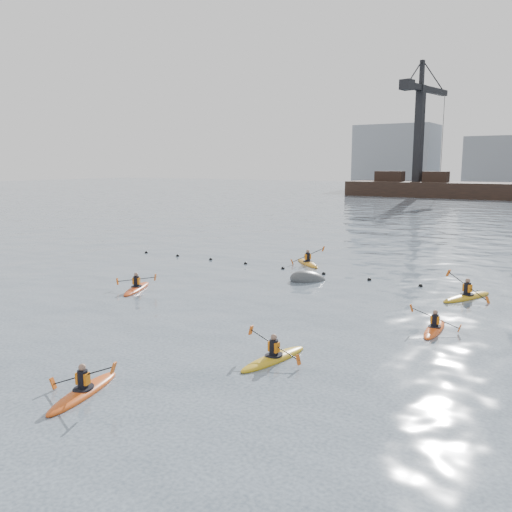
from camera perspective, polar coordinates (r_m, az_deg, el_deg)
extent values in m
plane|color=#384252|center=(15.69, -24.41, -16.50)|extent=(400.00, 400.00, 0.00)
sphere|color=black|center=(42.26, -11.47, 0.34)|extent=(0.24, 0.24, 0.24)
sphere|color=black|center=(40.37, -8.25, 0.01)|extent=(0.24, 0.24, 0.24)
sphere|color=black|center=(38.57, -4.79, -0.37)|extent=(0.24, 0.24, 0.24)
sphere|color=black|center=(36.82, -1.10, -0.82)|extent=(0.24, 0.24, 0.24)
sphere|color=black|center=(35.16, 2.85, -1.32)|extent=(0.24, 0.24, 0.24)
sphere|color=black|center=(33.65, 7.14, -1.88)|extent=(0.24, 0.24, 0.24)
sphere|color=black|center=(32.39, 11.84, -2.46)|extent=(0.24, 0.24, 0.24)
sphere|color=black|center=(31.46, 16.94, -3.03)|extent=(0.24, 0.24, 0.24)
sphere|color=black|center=(30.90, 22.34, -3.57)|extent=(0.24, 0.24, 0.24)
cube|color=black|center=(124.09, 13.90, 8.16)|extent=(6.00, 3.00, 2.20)
cube|color=black|center=(121.23, 18.41, 7.93)|extent=(5.00, 3.00, 2.20)
cube|color=black|center=(122.43, 16.78, 12.19)|extent=(1.85, 1.85, 20.00)
cube|color=black|center=(125.69, 17.56, 16.39)|extent=(4.31, 17.93, 1.20)
cube|color=black|center=(117.71, 15.61, 16.97)|extent=(2.62, 2.94, 2.00)
cube|color=black|center=(123.71, 17.08, 17.98)|extent=(0.93, 0.93, 5.00)
cube|color=gray|center=(165.82, 14.53, 10.09)|extent=(22.00, 14.00, 18.00)
ellipsoid|color=#CE4A13|center=(17.22, -17.70, -13.55)|extent=(1.50, 3.37, 0.33)
cylinder|color=black|center=(17.17, -17.72, -13.13)|extent=(0.76, 0.76, 0.06)
cylinder|color=black|center=(17.06, -17.77, -12.23)|extent=(0.31, 0.31, 0.54)
cube|color=orange|center=(17.06, -17.77, -12.17)|extent=(0.42, 0.32, 0.35)
sphere|color=#8C6651|center=(16.94, -17.83, -11.09)|extent=(0.22, 0.22, 0.22)
cylinder|color=black|center=(17.03, -17.79, -11.91)|extent=(2.08, 0.60, 0.84)
cube|color=#D85914|center=(17.76, -20.58, -12.44)|extent=(0.20, 0.18, 0.35)
cube|color=#D85914|center=(16.34, -14.77, -11.30)|extent=(0.20, 0.18, 0.35)
ellipsoid|color=gold|center=(19.06, 1.88, -10.79)|extent=(1.17, 3.38, 0.33)
cylinder|color=black|center=(19.01, 1.88, -10.41)|extent=(0.71, 0.71, 0.06)
cylinder|color=black|center=(18.92, 1.89, -9.58)|extent=(0.31, 0.31, 0.54)
cube|color=orange|center=(18.91, 1.89, -9.52)|extent=(0.40, 0.28, 0.35)
sphere|color=#8C6651|center=(18.80, 1.89, -8.53)|extent=(0.22, 0.22, 0.22)
cylinder|color=black|center=(18.88, 1.89, -9.28)|extent=(2.18, 0.38, 0.67)
cube|color=#D85914|center=(19.45, -0.53, -7.80)|extent=(0.17, 0.17, 0.35)
cube|color=#D85914|center=(18.36, 4.47, -10.83)|extent=(0.17, 0.17, 0.35)
ellipsoid|color=#C23E12|center=(30.02, -12.46, -3.41)|extent=(1.99, 3.33, 0.34)
cylinder|color=black|center=(29.99, -12.47, -3.16)|extent=(0.83, 0.83, 0.06)
cylinder|color=black|center=(29.93, -12.49, -2.61)|extent=(0.31, 0.31, 0.54)
cube|color=orange|center=(29.93, -12.49, -2.57)|extent=(0.44, 0.37, 0.36)
sphere|color=#8C6651|center=(29.86, -12.51, -1.92)|extent=(0.22, 0.22, 0.22)
cylinder|color=black|center=(29.91, -12.50, -2.41)|extent=(2.10, 0.98, 0.36)
cube|color=#D85914|center=(30.33, -14.38, -2.61)|extent=(0.15, 0.18, 0.36)
cube|color=#D85914|center=(29.52, -10.56, -2.21)|extent=(0.15, 0.18, 0.36)
ellipsoid|color=gold|center=(29.49, 21.30, -4.08)|extent=(2.13, 3.65, 0.37)
cylinder|color=black|center=(29.45, 21.32, -3.80)|extent=(0.90, 0.90, 0.07)
cylinder|color=black|center=(29.39, 21.35, -3.19)|extent=(0.34, 0.34, 0.59)
cube|color=orange|center=(29.38, 21.36, -3.14)|extent=(0.48, 0.39, 0.39)
sphere|color=#8C6651|center=(29.30, 21.40, -2.42)|extent=(0.24, 0.24, 0.24)
cylinder|color=black|center=(29.36, 21.37, -2.97)|extent=(2.12, 0.95, 1.09)
cube|color=#D85914|center=(29.92, 19.60, -1.68)|extent=(0.26, 0.23, 0.38)
cube|color=#D85914|center=(28.84, 23.21, -4.31)|extent=(0.26, 0.23, 0.38)
ellipsoid|color=#E14F15|center=(23.46, 18.27, -7.35)|extent=(0.79, 3.05, 0.30)
cylinder|color=black|center=(23.43, 18.29, -7.06)|extent=(0.60, 0.60, 0.06)
cylinder|color=black|center=(23.36, 18.32, -6.44)|extent=(0.28, 0.28, 0.49)
cube|color=orange|center=(23.35, 18.32, -6.39)|extent=(0.35, 0.23, 0.32)
sphere|color=#8C6651|center=(23.27, 18.36, -5.65)|extent=(0.20, 0.20, 0.20)
cylinder|color=black|center=(23.33, 18.33, -6.21)|extent=(1.99, 0.16, 0.66)
cube|color=#D85914|center=(23.27, 20.64, -7.13)|extent=(0.15, 0.14, 0.32)
cube|color=#D85914|center=(23.44, 16.05, -5.29)|extent=(0.15, 0.14, 0.32)
ellipsoid|color=orange|center=(37.01, 5.46, -0.78)|extent=(3.06, 2.89, 0.35)
cylinder|color=black|center=(36.99, 5.46, -0.56)|extent=(0.93, 0.93, 0.07)
cylinder|color=black|center=(36.94, 5.47, -0.10)|extent=(0.33, 0.33, 0.57)
cube|color=orange|center=(36.93, 5.47, -0.06)|extent=(0.44, 0.45, 0.37)
sphere|color=#8C6651|center=(36.87, 5.48, 0.49)|extent=(0.23, 0.23, 0.23)
cylinder|color=black|center=(36.92, 5.47, 0.07)|extent=(1.56, 1.69, 0.90)
cube|color=#D85914|center=(36.62, 3.82, -0.62)|extent=(0.24, 0.24, 0.37)
cube|color=#D85914|center=(37.25, 7.10, 0.75)|extent=(0.24, 0.24, 0.37)
ellipsoid|color=#383A3D|center=(31.78, 5.52, -2.59)|extent=(2.61, 2.76, 1.59)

